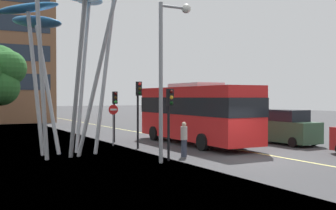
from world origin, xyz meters
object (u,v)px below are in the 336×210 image
Objects in this scene: street_lamp at (168,59)px; no_entry_sign at (113,118)px; car_parked_mid at (287,128)px; leaf_sculpture at (72,12)px; pedestrian at (184,139)px; traffic_light_kerb_near at (170,108)px; traffic_light_island_mid at (115,105)px; traffic_light_kerb_far at (138,100)px; red_bus at (195,111)px.

street_lamp is 7.71m from no_entry_sign.
car_parked_mid is 10.93m from street_lamp.
pedestrian is at bearing -31.84° from leaf_sculpture.
traffic_light_kerb_near is 2.17m from pedestrian.
leaf_sculpture is 7.97m from traffic_light_island_mid.
traffic_light_island_mid is at bearing 65.61° from no_entry_sign.
no_entry_sign is at bearing 41.60° from leaf_sculpture.
pedestrian is at bearing -77.04° from no_entry_sign.
traffic_light_kerb_near is 4.85m from traffic_light_kerb_far.
traffic_light_kerb_far is 4.47m from pedestrian.
car_parked_mid is 0.57× the size of street_lamp.
traffic_light_island_mid is (0.70, 8.54, -0.02)m from traffic_light_kerb_near.
car_parked_mid is at bearing -34.98° from traffic_light_island_mid.
traffic_light_kerb_far is 2.38m from no_entry_sign.
leaf_sculpture is 6.16m from traffic_light_kerb_far.
traffic_light_kerb_near is 0.87× the size of traffic_light_kerb_far.
pedestrian is (-3.44, -4.32, -1.21)m from red_bus.
traffic_light_kerb_near reaches higher than no_entry_sign.
no_entry_sign reaches higher than pedestrian.
car_parked_mid is (9.06, -2.56, -1.76)m from traffic_light_kerb_far.
car_parked_mid is (5.00, -2.89, -1.07)m from red_bus.
leaf_sculpture is 7.16m from no_entry_sign.
traffic_light_kerb_near is at bearing -132.58° from red_bus.
pedestrian is 6.17m from no_entry_sign.
no_entry_sign reaches higher than car_parked_mid.
traffic_light_kerb_far reaches higher than red_bus.
street_lamp is 4.25m from pedestrian.
pedestrian is (1.27, 0.80, -1.56)m from traffic_light_kerb_near.
no_entry_sign is (-1.37, 5.96, 0.80)m from pedestrian.
red_bus is 7.83m from street_lamp.
leaf_sculpture is at bearing -170.52° from red_bus.
street_lamp is at bearing -51.77° from leaf_sculpture.
car_parked_mid is 10.83m from no_entry_sign.
traffic_light_kerb_far is at bearing 79.79° from street_lamp.
traffic_light_island_mid is at bearing 139.60° from red_bus.
pedestrian is at bearing -128.52° from red_bus.
car_parked_mid is at bearing -24.78° from no_entry_sign.
red_bus is 1.06× the size of leaf_sculpture.
traffic_light_kerb_far is 1.53× the size of no_entry_sign.
no_entry_sign is at bearing 88.68° from street_lamp.
traffic_light_island_mid is 1.33× the size of no_entry_sign.
car_parked_mid is 1.66× the size of no_entry_sign.
leaf_sculpture is 3.03× the size of traffic_light_kerb_near.
street_lamp is at bearing -91.32° from no_entry_sign.
car_parked_mid is at bearing -6.59° from leaf_sculpture.
traffic_light_kerb_far reaches higher than car_parked_mid.
traffic_light_island_mid is 2.09m from no_entry_sign.
red_bus reaches higher than traffic_light_kerb_near.
leaf_sculpture is 5.85× the size of pedestrian.
street_lamp is (3.22, -4.09, -2.55)m from leaf_sculpture.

